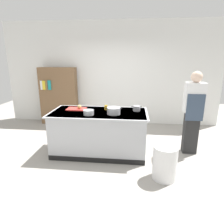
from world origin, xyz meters
name	(u,v)px	position (x,y,z in m)	size (l,w,h in m)	color
ground_plane	(100,152)	(0.00, 0.00, 0.00)	(10.00, 10.00, 0.00)	#9E9991
back_wall	(110,74)	(0.00, 2.10, 1.50)	(6.40, 0.12, 3.00)	white
counter_island	(99,132)	(0.00, 0.00, 0.47)	(1.98, 0.98, 0.90)	#B7BABF
cutting_board	(76,109)	(-0.51, 0.15, 0.91)	(0.40, 0.28, 0.02)	red
onion	(79,107)	(-0.44, 0.12, 0.96)	(0.09, 0.09, 0.09)	tan
stock_pot	(114,111)	(0.32, -0.12, 0.97)	(0.33, 0.26, 0.13)	#B7BABF
sauce_pan	(137,108)	(0.77, 0.16, 0.95)	(0.21, 0.15, 0.11)	#99999E
mixing_bowl	(89,112)	(-0.16, -0.23, 0.95)	(0.20, 0.20, 0.10)	#B7BABF
juice_cup	(106,107)	(0.12, 0.19, 0.95)	(0.07, 0.07, 0.10)	yellow
trash_bin	(165,163)	(1.24, -0.82, 0.29)	(0.40, 0.40, 0.58)	white
person_chef	(193,111)	(1.91, 0.21, 0.91)	(0.38, 0.25, 1.72)	#262626
bookshelf	(59,96)	(-1.54, 1.80, 0.85)	(1.10, 0.31, 1.70)	brown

